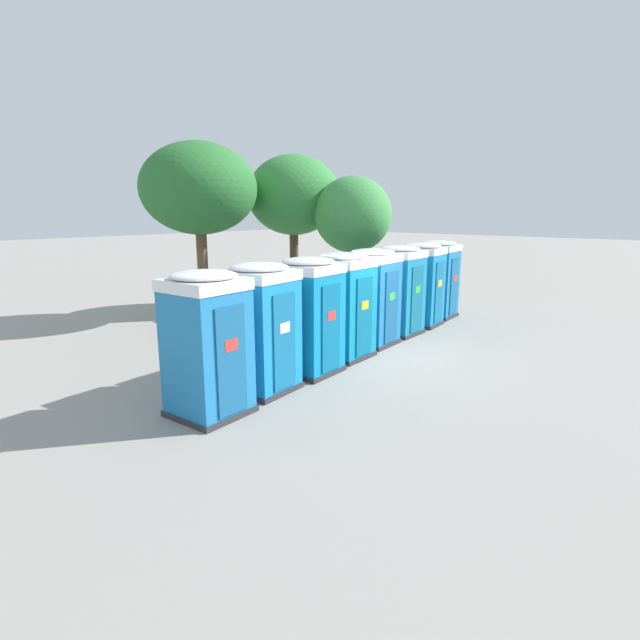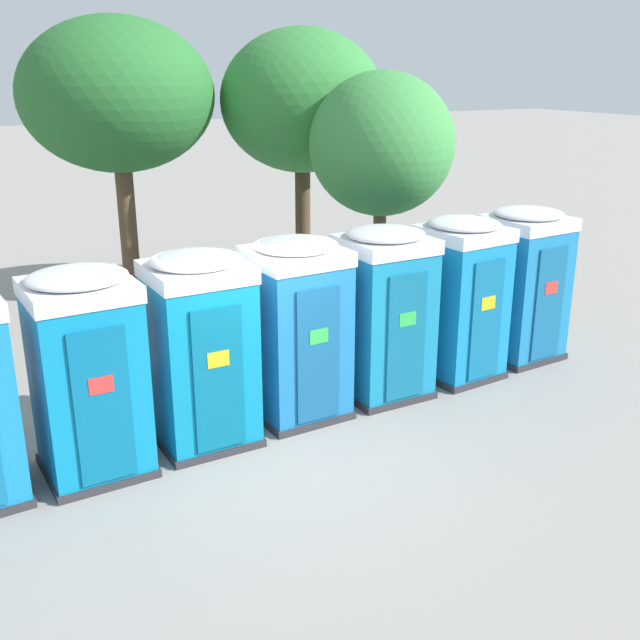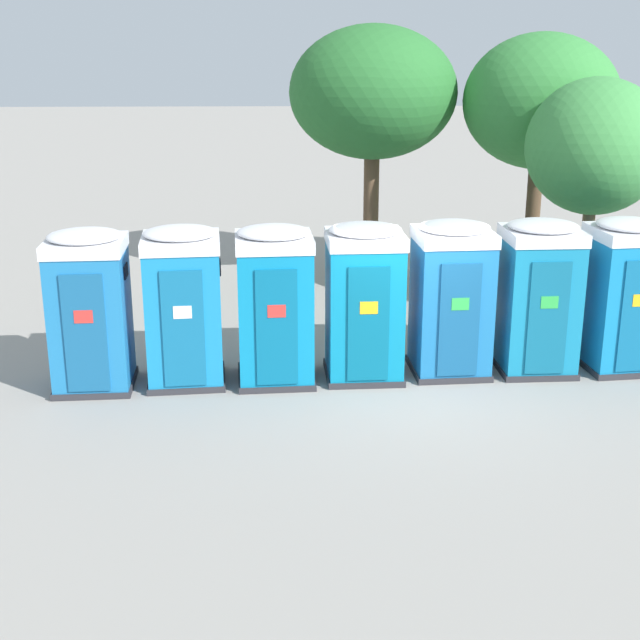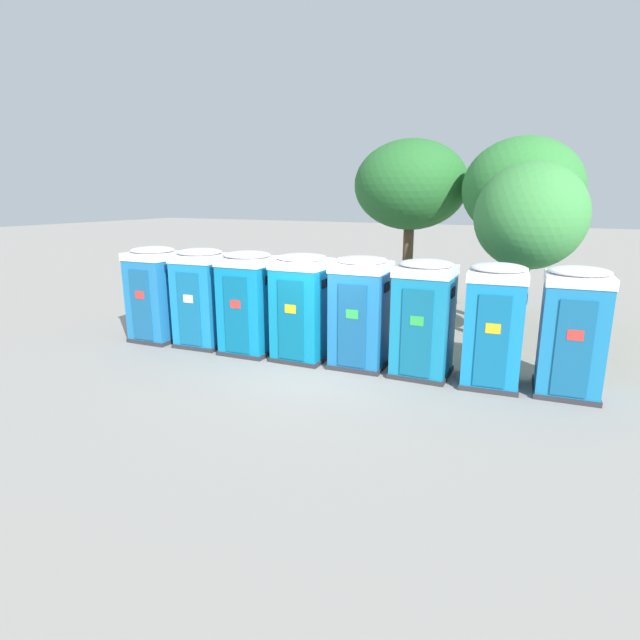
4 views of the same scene
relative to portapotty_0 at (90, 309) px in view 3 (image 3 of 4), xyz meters
name	(u,v)px [view 3 (image 3 of 4)]	position (x,y,z in m)	size (l,w,h in m)	color
ground_plane	(413,387)	(5.07, -0.20, -1.28)	(120.00, 120.00, 0.00)	gray
portapotty_0	(90,309)	(0.00, 0.00, 0.00)	(1.27, 1.26, 2.54)	#2D2D33
portapotty_1	(184,305)	(1.43, 0.18, 0.00)	(1.32, 1.30, 2.54)	#2D2D33
portapotty_2	(275,304)	(2.87, 0.19, 0.00)	(1.30, 1.27, 2.54)	#2D2D33
portapotty_3	(364,301)	(4.31, 0.32, 0.00)	(1.28, 1.24, 2.54)	#2D2D33
portapotty_4	(451,298)	(5.74, 0.47, 0.00)	(1.30, 1.27, 2.54)	#2D2D33
portapotty_5	(538,296)	(7.18, 0.52, 0.00)	(1.25, 1.23, 2.54)	#2D2D33
portapotty_6	(624,294)	(8.62, 0.59, 0.00)	(1.28, 1.31, 2.54)	#2D2D33
street_tree_0	(595,147)	(8.89, 3.43, 2.06)	(2.63, 2.63, 4.64)	brown
street_tree_1	(541,103)	(8.43, 5.74, 2.73)	(3.28, 3.28, 5.45)	#4C3826
street_tree_2	(373,93)	(4.95, 6.59, 2.87)	(3.67, 3.67, 5.62)	brown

